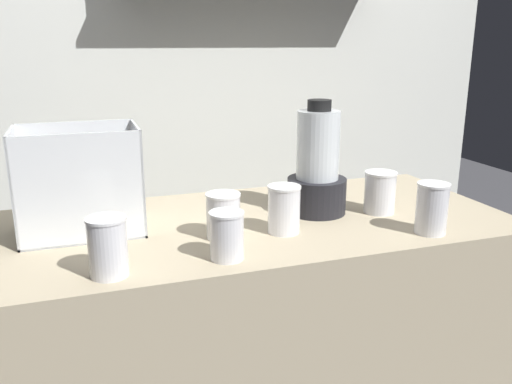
{
  "coord_description": "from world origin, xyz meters",
  "views": [
    {
      "loc": [
        -0.45,
        -1.31,
        1.37
      ],
      "look_at": [
        0.0,
        0.0,
        0.98
      ],
      "focal_mm": 37.32,
      "sensor_mm": 36.0,
      "label": 1
    }
  ],
  "objects_px": {
    "juice_cup_beet_middle": "(223,218)",
    "juice_cup_orange_rightmost": "(432,211)",
    "juice_cup_orange_far_left": "(108,250)",
    "juice_cup_orange_far_right": "(380,195)",
    "carrot_display_bin": "(83,200)",
    "blender_pitcher": "(317,170)",
    "juice_cup_beet_left": "(227,239)",
    "juice_cup_mango_right": "(284,212)"
  },
  "relations": [
    {
      "from": "blender_pitcher",
      "to": "juice_cup_beet_left",
      "type": "xyz_separation_m",
      "value": [
        -0.34,
        -0.25,
        -0.08
      ]
    },
    {
      "from": "juice_cup_orange_far_right",
      "to": "carrot_display_bin",
      "type": "bearing_deg",
      "value": 172.65
    },
    {
      "from": "juice_cup_orange_far_left",
      "to": "juice_cup_orange_rightmost",
      "type": "bearing_deg",
      "value": 0.16
    },
    {
      "from": "juice_cup_orange_far_left",
      "to": "blender_pitcher",
      "type": "bearing_deg",
      "value": 23.17
    },
    {
      "from": "juice_cup_orange_far_right",
      "to": "juice_cup_beet_middle",
      "type": "bearing_deg",
      "value": -173.52
    },
    {
      "from": "juice_cup_beet_middle",
      "to": "juice_cup_orange_rightmost",
      "type": "height_order",
      "value": "juice_cup_orange_rightmost"
    },
    {
      "from": "juice_cup_orange_far_right",
      "to": "juice_cup_orange_far_left",
      "type": "bearing_deg",
      "value": -165.69
    },
    {
      "from": "juice_cup_beet_middle",
      "to": "juice_cup_mango_right",
      "type": "height_order",
      "value": "juice_cup_mango_right"
    },
    {
      "from": "juice_cup_beet_middle",
      "to": "juice_cup_beet_left",
      "type": "bearing_deg",
      "value": -102.11
    },
    {
      "from": "juice_cup_beet_left",
      "to": "juice_cup_orange_far_right",
      "type": "xyz_separation_m",
      "value": [
        0.51,
        0.19,
        0.0
      ]
    },
    {
      "from": "juice_cup_orange_far_left",
      "to": "juice_cup_orange_far_right",
      "type": "relative_size",
      "value": 1.07
    },
    {
      "from": "carrot_display_bin",
      "to": "juice_cup_orange_rightmost",
      "type": "distance_m",
      "value": 0.89
    },
    {
      "from": "juice_cup_orange_far_left",
      "to": "juice_cup_mango_right",
      "type": "xyz_separation_m",
      "value": [
        0.44,
        0.13,
        -0.0
      ]
    },
    {
      "from": "carrot_display_bin",
      "to": "blender_pitcher",
      "type": "relative_size",
      "value": 0.93
    },
    {
      "from": "blender_pitcher",
      "to": "juice_cup_orange_rightmost",
      "type": "height_order",
      "value": "blender_pitcher"
    },
    {
      "from": "juice_cup_beet_left",
      "to": "juice_cup_beet_middle",
      "type": "bearing_deg",
      "value": 77.89
    },
    {
      "from": "carrot_display_bin",
      "to": "juice_cup_mango_right",
      "type": "distance_m",
      "value": 0.51
    },
    {
      "from": "juice_cup_orange_far_left",
      "to": "juice_cup_beet_middle",
      "type": "height_order",
      "value": "juice_cup_orange_far_left"
    },
    {
      "from": "juice_cup_beet_middle",
      "to": "juice_cup_mango_right",
      "type": "bearing_deg",
      "value": -4.49
    },
    {
      "from": "blender_pitcher",
      "to": "juice_cup_orange_far_right",
      "type": "relative_size",
      "value": 2.7
    },
    {
      "from": "juice_cup_orange_far_left",
      "to": "juice_cup_orange_rightmost",
      "type": "height_order",
      "value": "juice_cup_orange_rightmost"
    },
    {
      "from": "juice_cup_beet_middle",
      "to": "juice_cup_mango_right",
      "type": "xyz_separation_m",
      "value": [
        0.16,
        -0.01,
        0.0
      ]
    },
    {
      "from": "carrot_display_bin",
      "to": "juice_cup_orange_far_left",
      "type": "relative_size",
      "value": 2.35
    },
    {
      "from": "juice_cup_orange_far_left",
      "to": "juice_cup_mango_right",
      "type": "relative_size",
      "value": 1.04
    },
    {
      "from": "blender_pitcher",
      "to": "juice_cup_orange_far_left",
      "type": "height_order",
      "value": "blender_pitcher"
    },
    {
      "from": "juice_cup_beet_middle",
      "to": "juice_cup_orange_rightmost",
      "type": "xyz_separation_m",
      "value": [
        0.51,
        -0.14,
        0.01
      ]
    },
    {
      "from": "juice_cup_beet_left",
      "to": "juice_cup_beet_middle",
      "type": "distance_m",
      "value": 0.14
    },
    {
      "from": "juice_cup_orange_far_left",
      "to": "juice_cup_orange_far_right",
      "type": "distance_m",
      "value": 0.79
    },
    {
      "from": "juice_cup_mango_right",
      "to": "carrot_display_bin",
      "type": "bearing_deg",
      "value": 160.63
    },
    {
      "from": "juice_cup_orange_far_left",
      "to": "juice_cup_beet_middle",
      "type": "bearing_deg",
      "value": 26.15
    },
    {
      "from": "juice_cup_orange_far_right",
      "to": "juice_cup_mango_right",
      "type": "bearing_deg",
      "value": -168.27
    },
    {
      "from": "juice_cup_orange_rightmost",
      "to": "juice_cup_beet_middle",
      "type": "bearing_deg",
      "value": 164.83
    },
    {
      "from": "blender_pitcher",
      "to": "juice_cup_orange_far_right",
      "type": "bearing_deg",
      "value": -19.12
    },
    {
      "from": "carrot_display_bin",
      "to": "juice_cup_mango_right",
      "type": "bearing_deg",
      "value": -19.37
    },
    {
      "from": "carrot_display_bin",
      "to": "juice_cup_beet_left",
      "type": "bearing_deg",
      "value": -44.27
    },
    {
      "from": "juice_cup_beet_middle",
      "to": "juice_cup_orange_rightmost",
      "type": "bearing_deg",
      "value": -15.17
    },
    {
      "from": "juice_cup_beet_left",
      "to": "juice_cup_orange_rightmost",
      "type": "xyz_separation_m",
      "value": [
        0.54,
        -0.0,
        0.01
      ]
    },
    {
      "from": "carrot_display_bin",
      "to": "juice_cup_orange_far_right",
      "type": "xyz_separation_m",
      "value": [
        0.8,
        -0.1,
        -0.03
      ]
    },
    {
      "from": "juice_cup_mango_right",
      "to": "juice_cup_orange_rightmost",
      "type": "bearing_deg",
      "value": -19.63
    },
    {
      "from": "juice_cup_mango_right",
      "to": "juice_cup_orange_rightmost",
      "type": "relative_size",
      "value": 0.94
    },
    {
      "from": "juice_cup_beet_middle",
      "to": "juice_cup_orange_far_right",
      "type": "height_order",
      "value": "juice_cup_orange_far_right"
    },
    {
      "from": "juice_cup_orange_far_right",
      "to": "juice_cup_orange_rightmost",
      "type": "bearing_deg",
      "value": -80.34
    }
  ]
}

